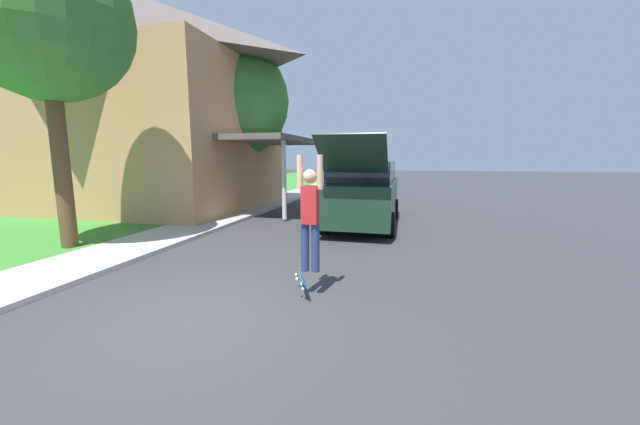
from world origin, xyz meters
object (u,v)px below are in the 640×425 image
object	(u,v)px
skateboarder	(310,213)
skateboard	(303,280)
lawn_tree_far	(231,101)
lawn_tree_near	(45,18)
suv_parked	(364,192)
car_down_street	(342,181)

from	to	relation	value
skateboarder	skateboard	bearing A→B (deg)	174.80
skateboard	lawn_tree_far	bearing A→B (deg)	122.66
lawn_tree_near	skateboarder	world-z (taller)	lawn_tree_near
skateboarder	skateboard	xyz separation A→B (m)	(-0.13, 0.01, -1.10)
lawn_tree_far	skateboard	distance (m)	11.97
lawn_tree_near	suv_parked	distance (m)	9.05
suv_parked	lawn_tree_near	bearing A→B (deg)	-143.18
suv_parked	skateboard	xyz separation A→B (m)	(-0.24, -6.21, -0.87)
lawn_tree_near	car_down_street	world-z (taller)	lawn_tree_near
lawn_tree_near	car_down_street	size ratio (longest dim) A/B	1.62
car_down_street	skateboarder	size ratio (longest dim) A/B	2.34
suv_parked	skateboarder	distance (m)	6.23
suv_parked	skateboard	size ratio (longest dim) A/B	7.55
lawn_tree_near	skateboard	xyz separation A→B (m)	(6.22, -1.37, -4.96)
lawn_tree_near	skateboarder	xyz separation A→B (m)	(6.35, -1.38, -3.86)
suv_parked	car_down_street	distance (m)	11.33
lawn_tree_far	car_down_street	world-z (taller)	lawn_tree_far
lawn_tree_near	suv_parked	bearing A→B (deg)	36.82
skateboard	suv_parked	bearing A→B (deg)	87.77
lawn_tree_far	car_down_street	bearing A→B (deg)	65.67
suv_parked	skateboarder	world-z (taller)	suv_parked
car_down_street	lawn_tree_near	bearing A→B (deg)	-103.30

